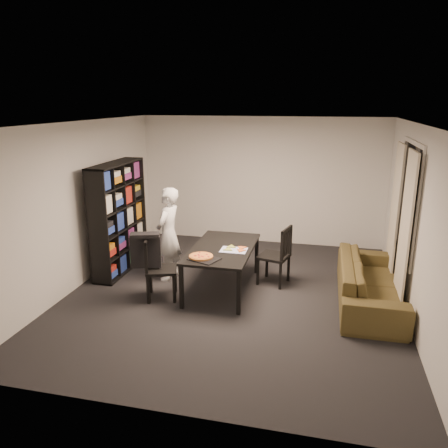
% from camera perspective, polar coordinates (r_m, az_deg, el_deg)
% --- Properties ---
extents(room, '(5.01, 5.51, 2.61)m').
position_cam_1_polar(room, '(6.42, 1.25, 1.37)').
color(room, black).
rests_on(room, ground).
extents(window_pane, '(0.02, 1.40, 1.60)m').
position_cam_1_polar(window_pane, '(6.94, 22.90, 2.90)').
color(window_pane, black).
rests_on(window_pane, room).
extents(window_frame, '(0.03, 1.52, 1.72)m').
position_cam_1_polar(window_frame, '(6.94, 22.86, 2.91)').
color(window_frame, white).
rests_on(window_frame, room).
extents(curtain_left, '(0.03, 0.70, 2.25)m').
position_cam_1_polar(curtain_left, '(6.51, 22.55, -1.05)').
color(curtain_left, beige).
rests_on(curtain_left, room).
extents(curtain_right, '(0.03, 0.70, 2.25)m').
position_cam_1_polar(curtain_right, '(7.50, 21.36, 1.22)').
color(curtain_right, beige).
rests_on(curtain_right, room).
extents(bookshelf, '(0.35, 1.50, 1.90)m').
position_cam_1_polar(bookshelf, '(7.76, -13.57, 0.82)').
color(bookshelf, black).
rests_on(bookshelf, room).
extents(dining_table, '(0.93, 1.68, 0.70)m').
position_cam_1_polar(dining_table, '(6.83, -0.19, -3.57)').
color(dining_table, black).
rests_on(dining_table, room).
extents(chair_left, '(0.56, 0.56, 0.96)m').
position_cam_1_polar(chair_left, '(6.63, -8.99, -5.21)').
color(chair_left, black).
rests_on(chair_left, room).
extents(chair_right, '(0.55, 0.55, 0.97)m').
position_cam_1_polar(chair_right, '(7.10, 7.25, -3.64)').
color(chair_right, black).
rests_on(chair_right, room).
extents(draped_jacket, '(0.46, 0.31, 0.53)m').
position_cam_1_polar(draped_jacket, '(6.55, -10.23, -3.22)').
color(draped_jacket, black).
rests_on(draped_jacket, chair_left).
extents(person, '(0.44, 0.61, 1.56)m').
position_cam_1_polar(person, '(7.26, -7.27, -1.31)').
color(person, silver).
rests_on(person, room).
extents(baking_tray, '(0.49, 0.44, 0.01)m').
position_cam_1_polar(baking_tray, '(6.31, -2.59, -4.59)').
color(baking_tray, black).
rests_on(baking_tray, dining_table).
extents(pepperoni_pizza, '(0.35, 0.35, 0.03)m').
position_cam_1_polar(pepperoni_pizza, '(6.36, -3.01, -4.23)').
color(pepperoni_pizza, '#A96731').
rests_on(pepperoni_pizza, dining_table).
extents(kitchen_towel, '(0.40, 0.30, 0.01)m').
position_cam_1_polar(kitchen_towel, '(6.68, 1.28, -3.42)').
color(kitchen_towel, white).
rests_on(kitchen_towel, dining_table).
extents(pizza_slices, '(0.39, 0.34, 0.01)m').
position_cam_1_polar(pizza_slices, '(6.71, 1.49, -3.21)').
color(pizza_slices, gold).
rests_on(pizza_slices, dining_table).
extents(sofa, '(0.87, 2.22, 0.65)m').
position_cam_1_polar(sofa, '(6.83, 18.52, -7.23)').
color(sofa, '#403419').
rests_on(sofa, room).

